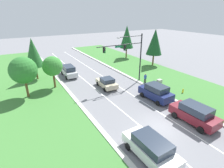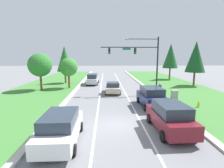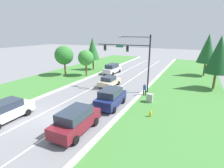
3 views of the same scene
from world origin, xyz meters
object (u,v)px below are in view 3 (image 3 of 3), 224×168
at_px(oak_far_left_tree, 86,58).
at_px(conifer_mid_left_tree, 93,49).
at_px(champagne_sedan, 109,81).
at_px(oak_near_left_tree, 64,55).
at_px(burgundy_suv, 76,120).
at_px(utility_cabinet, 150,98).
at_px(navy_suv, 111,98).
at_px(conifer_far_right_tree, 219,55).
at_px(conifer_near_right_tree, 208,48).
at_px(white_suv, 5,111).
at_px(traffic_signal_mast, 133,54).
at_px(pedestrian, 145,89).
at_px(fire_hydrant, 150,114).
at_px(silver_suv, 112,69).

xyz_separation_m(oak_far_left_tree, conifer_mid_left_tree, (-1.75, 5.24, 1.24)).
height_order(champagne_sedan, oak_far_left_tree, oak_far_left_tree).
xyz_separation_m(oak_near_left_tree, conifer_mid_left_tree, (2.23, 6.64, 0.83)).
xyz_separation_m(burgundy_suv, utility_cabinet, (3.94, 9.07, -0.51)).
height_order(navy_suv, conifer_far_right_tree, conifer_far_right_tree).
height_order(conifer_near_right_tree, oak_near_left_tree, conifer_near_right_tree).
bearing_deg(conifer_far_right_tree, white_suv, -133.02).
bearing_deg(burgundy_suv, oak_far_left_tree, 119.92).
relative_size(utility_cabinet, oak_far_left_tree, 0.22).
height_order(conifer_far_right_tree, conifer_mid_left_tree, conifer_far_right_tree).
bearing_deg(navy_suv, utility_cabinet, 37.07).
height_order(traffic_signal_mast, white_suv, traffic_signal_mast).
height_order(conifer_near_right_tree, conifer_mid_left_tree, conifer_near_right_tree).
xyz_separation_m(white_suv, burgundy_suv, (7.26, 1.37, 0.09)).
distance_m(pedestrian, fire_hydrant, 6.13).
bearing_deg(fire_hydrant, champagne_sedan, 138.59).
height_order(pedestrian, conifer_far_right_tree, conifer_far_right_tree).
height_order(navy_suv, oak_far_left_tree, oak_far_left_tree).
xyz_separation_m(conifer_near_right_tree, oak_far_left_tree, (-20.24, -9.94, -1.76)).
xyz_separation_m(pedestrian, fire_hydrant, (2.27, -5.67, -0.59)).
xyz_separation_m(conifer_far_right_tree, oak_far_left_tree, (-21.47, -1.50, -1.63)).
xyz_separation_m(navy_suv, pedestrian, (2.46, 5.03, -0.12)).
bearing_deg(pedestrian, champagne_sedan, -17.37).
relative_size(traffic_signal_mast, utility_cabinet, 7.24).
bearing_deg(fire_hydrant, oak_near_left_tree, 152.75).
height_order(champagne_sedan, oak_near_left_tree, oak_near_left_tree).
height_order(fire_hydrant, oak_near_left_tree, oak_near_left_tree).
relative_size(navy_suv, burgundy_suv, 0.94).
relative_size(fire_hydrant, oak_far_left_tree, 0.14).
height_order(silver_suv, conifer_far_right_tree, conifer_far_right_tree).
bearing_deg(pedestrian, conifer_mid_left_tree, -37.67).
bearing_deg(utility_cabinet, conifer_mid_left_tree, 141.27).
xyz_separation_m(traffic_signal_mast, burgundy_suv, (-0.43, -12.52, -4.16)).
bearing_deg(utility_cabinet, conifer_near_right_tree, 71.55).
bearing_deg(conifer_mid_left_tree, burgundy_suv, -61.04).
bearing_deg(conifer_far_right_tree, burgundy_suv, -121.19).
relative_size(white_suv, conifer_far_right_tree, 0.66).
distance_m(navy_suv, oak_far_left_tree, 15.35).
height_order(traffic_signal_mast, conifer_near_right_tree, conifer_near_right_tree).
relative_size(fire_hydrant, conifer_near_right_tree, 0.09).
relative_size(champagne_sedan, conifer_far_right_tree, 0.55).
relative_size(silver_suv, conifer_mid_left_tree, 0.71).
height_order(burgundy_suv, conifer_mid_left_tree, conifer_mid_left_tree).
bearing_deg(navy_suv, oak_near_left_tree, 144.74).
height_order(silver_suv, conifer_mid_left_tree, conifer_mid_left_tree).
height_order(pedestrian, fire_hydrant, pedestrian).
bearing_deg(silver_suv, champagne_sedan, -65.10).
distance_m(white_suv, oak_far_left_tree, 18.56).
distance_m(champagne_sedan, fire_hydrant, 11.26).
bearing_deg(conifer_near_right_tree, burgundy_suv, -110.21).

